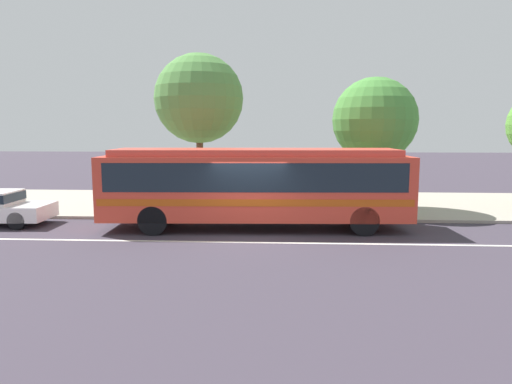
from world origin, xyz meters
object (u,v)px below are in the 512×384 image
pedestrian_walking_along_curb (154,188)px  bus_stop_sign (378,177)px  street_tree_near_stop (199,99)px  transit_bus (256,183)px  pedestrian_waiting_near_sign (274,190)px  street_tree_mid_block (375,120)px

pedestrian_walking_along_curb → bus_stop_sign: bus_stop_sign is taller
street_tree_near_stop → transit_bus: bearing=-54.2°
transit_bus → street_tree_near_stop: bearing=125.8°
bus_stop_sign → street_tree_near_stop: 8.22m
street_tree_near_stop → pedestrian_waiting_near_sign: bearing=-27.4°
transit_bus → pedestrian_walking_along_curb: transit_bus is taller
pedestrian_waiting_near_sign → street_tree_mid_block: 5.42m
pedestrian_waiting_near_sign → bus_stop_sign: size_ratio=0.71×
street_tree_near_stop → pedestrian_walking_along_curb: bearing=-152.9°
pedestrian_walking_along_curb → street_tree_near_stop: street_tree_near_stop is taller
bus_stop_sign → street_tree_near_stop: street_tree_near_stop is taller
street_tree_mid_block → pedestrian_walking_along_curb: bearing=-173.5°
bus_stop_sign → street_tree_near_stop: size_ratio=0.37×
pedestrian_walking_along_curb → transit_bus: bearing=-31.5°
pedestrian_waiting_near_sign → bus_stop_sign: 4.12m
transit_bus → pedestrian_waiting_near_sign: (0.60, 2.00, -0.52)m
transit_bus → street_tree_near_stop: size_ratio=1.64×
pedestrian_walking_along_curb → street_tree_mid_block: size_ratio=0.29×
transit_bus → bus_stop_sign: transit_bus is taller
bus_stop_sign → street_tree_near_stop: bearing=165.2°
transit_bus → pedestrian_walking_along_curb: size_ratio=6.56×
bus_stop_sign → street_tree_mid_block: bearing=84.6°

